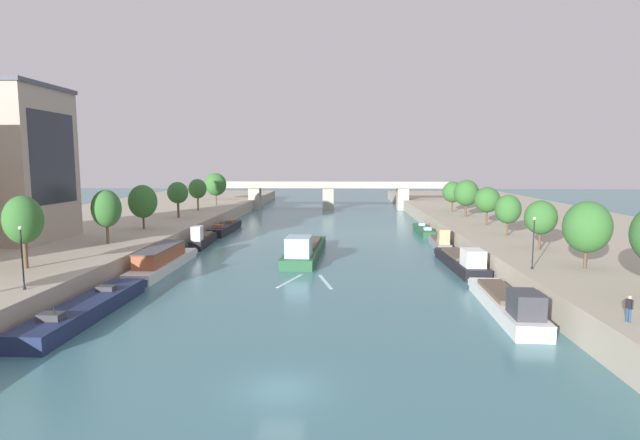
% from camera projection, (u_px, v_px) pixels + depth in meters
% --- Properties ---
extents(ground_plane, '(400.00, 400.00, 0.00)m').
position_uv_depth(ground_plane, '(280.00, 390.00, 26.33)').
color(ground_plane, '#42757F').
extents(quay_left, '(36.00, 170.00, 2.54)m').
position_uv_depth(quay_left, '(100.00, 227.00, 82.29)').
color(quay_left, '#A89E89').
rests_on(quay_left, ground).
extents(quay_right, '(36.00, 170.00, 2.54)m').
position_uv_depth(quay_right, '(550.00, 230.00, 79.22)').
color(quay_right, '#A89E89').
rests_on(quay_right, ground).
extents(barge_midriver, '(4.74, 19.85, 3.47)m').
position_uv_depth(barge_midriver, '(304.00, 249.00, 62.91)').
color(barge_midriver, '#235633').
rests_on(barge_midriver, ground).
extents(wake_behind_barge, '(5.59, 6.03, 0.03)m').
position_uv_depth(wake_behind_barge, '(308.00, 281.00, 50.30)').
color(wake_behind_barge, silver).
rests_on(wake_behind_barge, ground).
extents(moored_boat_left_lone, '(3.18, 16.60, 2.39)m').
position_uv_depth(moored_boat_left_lone, '(87.00, 309.00, 38.65)').
color(moored_boat_left_lone, '#1E284C').
rests_on(moored_boat_left_lone, ground).
extents(moored_boat_left_far, '(2.97, 16.72, 2.75)m').
position_uv_depth(moored_boat_left_far, '(163.00, 260.00, 55.50)').
color(moored_boat_left_far, silver).
rests_on(moored_boat_left_far, ground).
extents(moored_boat_left_upstream, '(2.10, 10.61, 3.30)m').
position_uv_depth(moored_boat_left_upstream, '(203.00, 239.00, 71.31)').
color(moored_boat_left_upstream, black).
rests_on(moored_boat_left_upstream, ground).
extents(moored_boat_left_gap_after, '(2.85, 14.86, 2.45)m').
position_uv_depth(moored_boat_left_gap_after, '(225.00, 228.00, 85.41)').
color(moored_boat_left_gap_after, black).
rests_on(moored_boat_left_gap_after, ground).
extents(moored_boat_right_end, '(3.21, 15.15, 2.94)m').
position_uv_depth(moored_boat_right_end, '(507.00, 303.00, 39.44)').
color(moored_boat_right_end, silver).
rests_on(moored_boat_right_end, ground).
extents(moored_boat_right_midway, '(3.25, 14.79, 2.97)m').
position_uv_depth(moored_boat_right_midway, '(461.00, 261.00, 56.17)').
color(moored_boat_right_midway, black).
rests_on(moored_boat_right_midway, ground).
extents(moored_boat_right_second, '(2.24, 10.07, 3.05)m').
position_uv_depth(moored_boat_right_second, '(440.00, 242.00, 69.91)').
color(moored_boat_right_second, gray).
rests_on(moored_boat_right_second, ground).
extents(moored_boat_right_near, '(2.21, 12.68, 2.23)m').
position_uv_depth(moored_boat_right_near, '(424.00, 230.00, 83.52)').
color(moored_boat_right_near, '#235633').
rests_on(moored_boat_right_near, ground).
extents(tree_left_midway, '(3.35, 3.35, 6.59)m').
position_uv_depth(tree_left_midway, '(23.00, 220.00, 44.14)').
color(tree_left_midway, brown).
rests_on(tree_left_midway, quay_left).
extents(tree_left_third, '(3.37, 3.37, 6.36)m').
position_uv_depth(tree_left_third, '(106.00, 209.00, 57.54)').
color(tree_left_third, brown).
rests_on(tree_left_third, quay_left).
extents(tree_left_distant, '(4.00, 4.00, 6.32)m').
position_uv_depth(tree_left_distant, '(143.00, 202.00, 70.52)').
color(tree_left_distant, brown).
rests_on(tree_left_distant, quay_left).
extents(tree_left_end_of_row, '(3.52, 3.52, 6.17)m').
position_uv_depth(tree_left_end_of_row, '(178.00, 193.00, 84.62)').
color(tree_left_end_of_row, brown).
rests_on(tree_left_end_of_row, quay_left).
extents(tree_left_second, '(3.54, 3.54, 6.22)m').
position_uv_depth(tree_left_second, '(198.00, 189.00, 97.61)').
color(tree_left_second, brown).
rests_on(tree_left_second, quay_left).
extents(tree_left_far, '(4.66, 4.66, 7.12)m').
position_uv_depth(tree_left_far, '(216.00, 184.00, 109.01)').
color(tree_left_far, brown).
rests_on(tree_left_far, quay_left).
extents(tree_right_end_of_row, '(4.08, 4.08, 6.13)m').
position_uv_depth(tree_right_end_of_row, '(587.00, 227.00, 43.96)').
color(tree_right_end_of_row, brown).
rests_on(tree_right_end_of_row, quay_right).
extents(tree_right_distant, '(3.42, 3.42, 5.44)m').
position_uv_depth(tree_right_distant, '(541.00, 217.00, 53.55)').
color(tree_right_distant, brown).
rests_on(tree_right_distant, quay_right).
extents(tree_right_midway, '(3.30, 3.30, 5.36)m').
position_uv_depth(tree_right_midway, '(508.00, 209.00, 64.14)').
color(tree_right_midway, brown).
rests_on(tree_right_midway, quay_right).
extents(tree_right_third, '(3.82, 3.82, 5.79)m').
position_uv_depth(tree_right_third, '(487.00, 200.00, 74.74)').
color(tree_right_third, brown).
rests_on(tree_right_third, quay_right).
extents(tree_right_by_lamp, '(4.27, 4.27, 6.45)m').
position_uv_depth(tree_right_by_lamp, '(466.00, 193.00, 86.52)').
color(tree_right_by_lamp, brown).
rests_on(tree_right_by_lamp, quay_right).
extents(tree_right_past_mid, '(3.86, 3.86, 5.80)m').
position_uv_depth(tree_right_past_mid, '(453.00, 192.00, 95.60)').
color(tree_right_past_mid, brown).
rests_on(tree_right_past_mid, quay_right).
extents(lamppost_left_bank, '(0.28, 0.28, 4.84)m').
position_uv_depth(lamppost_left_bank, '(22.00, 255.00, 36.89)').
color(lamppost_left_bank, black).
rests_on(lamppost_left_bank, quay_left).
extents(lamppost_right_bank, '(0.28, 0.28, 4.73)m').
position_uv_depth(lamppost_right_bank, '(533.00, 241.00, 43.99)').
color(lamppost_right_bank, black).
rests_on(lamppost_right_bank, quay_right).
extents(bridge_far, '(61.82, 4.40, 7.03)m').
position_uv_depth(bridge_far, '(328.00, 192.00, 126.05)').
color(bridge_far, '#ADA899').
rests_on(bridge_far, ground).
extents(person_on_quay, '(0.30, 0.51, 1.63)m').
position_uv_depth(person_on_quay, '(629.00, 307.00, 29.53)').
color(person_on_quay, navy).
rests_on(person_on_quay, quay_right).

